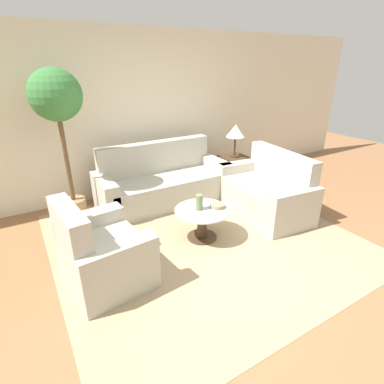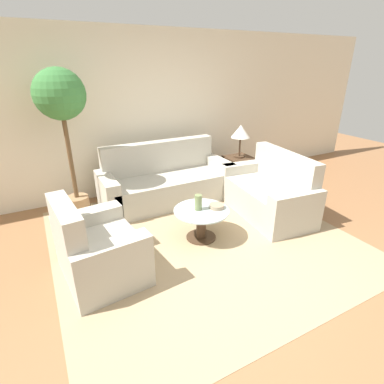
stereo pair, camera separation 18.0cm
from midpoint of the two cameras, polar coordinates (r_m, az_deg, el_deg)
ground_plane at (r=3.43m, az=6.85°, el=-14.19°), size 14.00×14.00×0.00m
wall_back at (r=5.17m, az=-11.35°, el=14.28°), size 10.00×0.06×2.60m
rug at (r=3.92m, az=0.57°, el=-8.61°), size 3.54×3.42×0.01m
sofa_main at (r=4.85m, az=-6.71°, el=1.64°), size 2.08×0.81×0.93m
armchair at (r=3.26m, az=-18.91°, el=-11.31°), size 0.84×1.04×0.89m
loveseat at (r=4.60m, az=13.02°, el=-0.07°), size 0.92×1.57×0.91m
coffee_table at (r=3.79m, az=0.58°, el=-5.31°), size 0.69×0.69×0.40m
side_table at (r=5.50m, az=6.96°, el=4.04°), size 0.45×0.45×0.54m
table_lamp at (r=5.31m, az=7.34°, el=11.29°), size 0.32×0.32×0.57m
potted_plant at (r=4.26m, az=-25.35°, el=14.06°), size 0.65×0.65×2.04m
vase at (r=3.69m, az=-0.03°, el=-1.98°), size 0.09×0.09×0.20m
bowl at (r=3.78m, az=3.49°, el=-2.62°), size 0.19×0.19×0.05m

